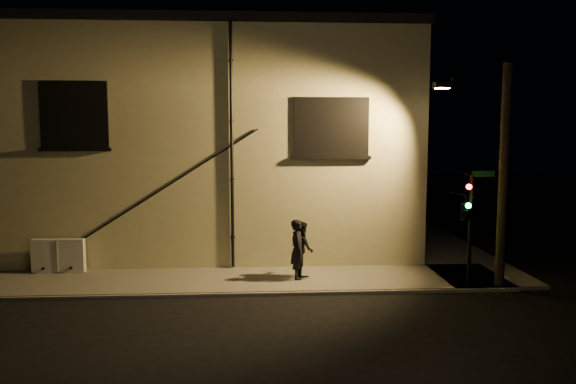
{
  "coord_description": "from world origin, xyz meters",
  "views": [
    {
      "loc": [
        -1.1,
        -16.22,
        4.88
      ],
      "look_at": [
        0.04,
        1.8,
        2.88
      ],
      "focal_mm": 35.0,
      "sensor_mm": 36.0,
      "label": 1
    }
  ],
  "objects": [
    {
      "name": "streetlamp_pole",
      "position": [
        6.37,
        0.3,
        3.67
      ],
      "size": [
        2.02,
        1.38,
        6.87
      ],
      "color": "black",
      "rests_on": "ground"
    },
    {
      "name": "pedestrian_a",
      "position": [
        0.33,
        1.38,
        1.08
      ],
      "size": [
        0.5,
        0.73,
        1.93
      ],
      "primitive_type": "imported",
      "rotation": [
        0.0,
        0.0,
        1.52
      ],
      "color": "black",
      "rests_on": "sidewalk"
    },
    {
      "name": "utility_cabinet",
      "position": [
        -7.63,
        2.7,
        0.69
      ],
      "size": [
        1.72,
        0.29,
        1.13
      ],
      "primitive_type": "cube",
      "color": "beige",
      "rests_on": "sidewalk"
    },
    {
      "name": "pedestrian_b",
      "position": [
        0.49,
        1.74,
        1.02
      ],
      "size": [
        0.89,
        1.02,
        1.81
      ],
      "primitive_type": "imported",
      "rotation": [
        0.0,
        0.0,
        1.83
      ],
      "color": "black",
      "rests_on": "sidewalk"
    },
    {
      "name": "building",
      "position": [
        -3.0,
        8.99,
        4.4
      ],
      "size": [
        16.2,
        12.23,
        8.8
      ],
      "color": "#BCB787",
      "rests_on": "ground"
    },
    {
      "name": "traffic_signal",
      "position": [
        5.33,
        0.19,
        2.5
      ],
      "size": [
        1.29,
        2.08,
        3.53
      ],
      "color": "black",
      "rests_on": "sidewalk"
    },
    {
      "name": "ground",
      "position": [
        0.0,
        0.0,
        0.0
      ],
      "size": [
        90.0,
        90.0,
        0.0
      ],
      "primitive_type": "plane",
      "color": "black"
    },
    {
      "name": "sidewalk",
      "position": [
        1.22,
        4.39,
        0.06
      ],
      "size": [
        21.0,
        16.0,
        0.12
      ],
      "color": "#606057",
      "rests_on": "ground"
    }
  ]
}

